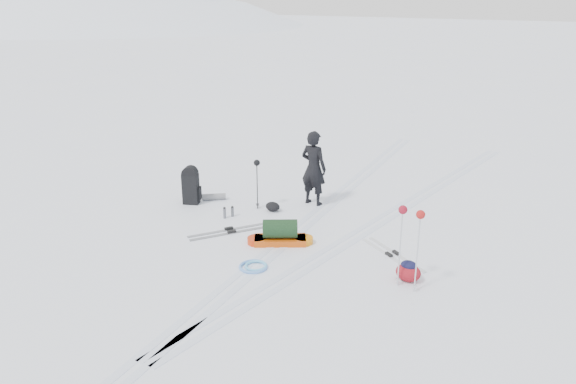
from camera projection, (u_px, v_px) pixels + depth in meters
name	position (u px, v px, depth m)	size (l,w,h in m)	color
ground	(293.00, 234.00, 12.00)	(200.00, 200.00, 0.00)	white
ski_tracks	(337.00, 225.00, 12.42)	(3.38, 17.97, 0.01)	silver
skier	(314.00, 168.00, 13.39)	(0.66, 0.44, 1.82)	black
pulk_sled	(280.00, 234.00, 11.48)	(1.36, 1.03, 0.52)	#C3470B
expedition_rucksack	(194.00, 186.00, 13.60)	(0.83, 0.90, 0.94)	black
ski_poles_black	(257.00, 169.00, 13.09)	(0.15, 0.15, 1.21)	black
ski_poles_silver	(411.00, 222.00, 9.37)	(0.48, 0.21, 1.51)	silver
touring_skis_grey	(230.00, 231.00, 12.10)	(1.28, 1.66, 0.07)	gray
touring_skis_white	(392.00, 255.00, 11.01)	(1.60, 1.15, 0.06)	silver
rope_coil	(254.00, 266.00, 10.51)	(0.72, 0.72, 0.07)	#5D95E2
small_daypack	(408.00, 271.00, 9.99)	(0.55, 0.49, 0.39)	maroon
thermos_pair	(228.00, 212.00, 12.83)	(0.17, 0.26, 0.27)	slate
stuff_sack	(273.00, 207.00, 13.21)	(0.39, 0.31, 0.22)	black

